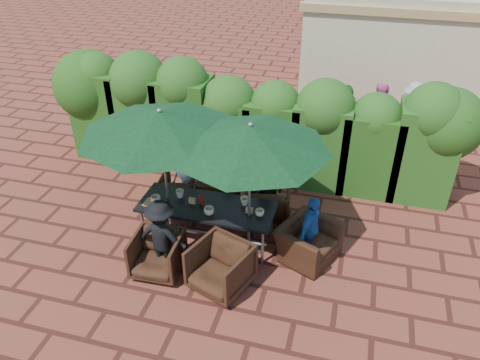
% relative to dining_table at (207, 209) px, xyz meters
% --- Properties ---
extents(ground, '(80.00, 80.00, 0.00)m').
position_rel_dining_table_xyz_m(ground, '(0.16, 0.21, -0.68)').
color(ground, maroon).
rests_on(ground, ground).
extents(dining_table, '(2.36, 0.90, 0.75)m').
position_rel_dining_table_xyz_m(dining_table, '(0.00, 0.00, 0.00)').
color(dining_table, black).
rests_on(dining_table, ground).
extents(umbrella_left, '(2.66, 2.66, 2.46)m').
position_rel_dining_table_xyz_m(umbrella_left, '(-0.74, 0.03, 1.54)').
color(umbrella_left, gray).
rests_on(umbrella_left, ground).
extents(umbrella_right, '(2.54, 2.54, 2.46)m').
position_rel_dining_table_xyz_m(umbrella_right, '(0.78, -0.07, 1.54)').
color(umbrella_right, gray).
rests_on(umbrella_right, ground).
extents(chair_far_left, '(0.83, 0.79, 0.79)m').
position_rel_dining_table_xyz_m(chair_far_left, '(-0.82, 0.85, -0.28)').
color(chair_far_left, black).
rests_on(chair_far_left, ground).
extents(chair_far_mid, '(0.95, 0.91, 0.81)m').
position_rel_dining_table_xyz_m(chair_far_mid, '(-0.10, 1.06, -0.27)').
color(chair_far_mid, black).
rests_on(chair_far_mid, ground).
extents(chair_far_right, '(0.90, 0.86, 0.83)m').
position_rel_dining_table_xyz_m(chair_far_right, '(0.91, 0.88, -0.26)').
color(chair_far_right, black).
rests_on(chair_far_right, ground).
extents(chair_near_left, '(0.80, 0.76, 0.79)m').
position_rel_dining_table_xyz_m(chair_near_left, '(-0.53, -0.99, -0.28)').
color(chair_near_left, black).
rests_on(chair_near_left, ground).
extents(chair_near_right, '(1.06, 1.02, 0.86)m').
position_rel_dining_table_xyz_m(chair_near_right, '(0.57, -1.05, -0.24)').
color(chair_near_right, black).
rests_on(chair_near_right, ground).
extents(chair_end_right, '(0.98, 1.16, 0.86)m').
position_rel_dining_table_xyz_m(chair_end_right, '(1.79, 0.03, -0.25)').
color(chair_end_right, black).
rests_on(chair_end_right, ground).
extents(adult_far_left, '(0.69, 0.52, 1.24)m').
position_rel_dining_table_xyz_m(adult_far_left, '(-0.75, 1.00, -0.05)').
color(adult_far_left, white).
rests_on(adult_far_left, ground).
extents(adult_far_mid, '(0.48, 0.40, 1.32)m').
position_rel_dining_table_xyz_m(adult_far_mid, '(0.10, 0.98, -0.02)').
color(adult_far_mid, '#1C519A').
rests_on(adult_far_mid, ground).
extents(adult_far_right, '(0.79, 0.64, 1.42)m').
position_rel_dining_table_xyz_m(adult_far_right, '(0.86, 0.87, 0.04)').
color(adult_far_right, black).
rests_on(adult_far_right, ground).
extents(adult_near_left, '(0.87, 0.44, 1.32)m').
position_rel_dining_table_xyz_m(adult_near_left, '(-0.46, -0.88, -0.01)').
color(adult_near_left, black).
rests_on(adult_near_left, ground).
extents(adult_end_right, '(0.54, 0.79, 1.22)m').
position_rel_dining_table_xyz_m(adult_end_right, '(1.81, -0.00, -0.06)').
color(adult_end_right, '#1C519A').
rests_on(adult_end_right, ground).
extents(child_left, '(0.40, 0.37, 0.91)m').
position_rel_dining_table_xyz_m(child_left, '(-0.52, 1.04, -0.22)').
color(child_left, '#D84C9E').
rests_on(child_left, ground).
extents(child_right, '(0.38, 0.35, 0.89)m').
position_rel_dining_table_xyz_m(child_right, '(0.52, 1.14, -0.23)').
color(child_right, '#774392').
rests_on(child_right, ground).
extents(pedestrian_a, '(1.52, 0.93, 1.53)m').
position_rel_dining_table_xyz_m(pedestrian_a, '(1.95, 4.33, 0.09)').
color(pedestrian_a, '#227B21').
rests_on(pedestrian_a, ground).
extents(pedestrian_b, '(0.89, 0.79, 1.58)m').
position_rel_dining_table_xyz_m(pedestrian_b, '(2.73, 4.51, 0.11)').
color(pedestrian_b, '#D84C9E').
rests_on(pedestrian_b, ground).
extents(pedestrian_c, '(1.15, 0.86, 1.63)m').
position_rel_dining_table_xyz_m(pedestrian_c, '(3.54, 4.64, 0.14)').
color(pedestrian_c, '#9998A0').
rests_on(pedestrian_c, ground).
extents(cup_a, '(0.17, 0.17, 0.14)m').
position_rel_dining_table_xyz_m(cup_a, '(-0.88, -0.15, 0.14)').
color(cup_a, beige).
rests_on(cup_a, dining_table).
extents(cup_b, '(0.15, 0.15, 0.14)m').
position_rel_dining_table_xyz_m(cup_b, '(-0.54, 0.12, 0.14)').
color(cup_b, beige).
rests_on(cup_b, dining_table).
extents(cup_c, '(0.17, 0.17, 0.14)m').
position_rel_dining_table_xyz_m(cup_c, '(0.12, -0.23, 0.14)').
color(cup_c, beige).
rests_on(cup_c, dining_table).
extents(cup_d, '(0.15, 0.15, 0.15)m').
position_rel_dining_table_xyz_m(cup_d, '(0.63, 0.20, 0.15)').
color(cup_d, beige).
rests_on(cup_d, dining_table).
extents(cup_e, '(0.15, 0.15, 0.12)m').
position_rel_dining_table_xyz_m(cup_e, '(0.95, -0.04, 0.13)').
color(cup_e, beige).
rests_on(cup_e, dining_table).
extents(ketchup_bottle, '(0.04, 0.04, 0.17)m').
position_rel_dining_table_xyz_m(ketchup_bottle, '(-0.09, -0.00, 0.16)').
color(ketchup_bottle, '#B20C0A').
rests_on(ketchup_bottle, dining_table).
extents(sauce_bottle, '(0.04, 0.04, 0.17)m').
position_rel_dining_table_xyz_m(sauce_bottle, '(-0.13, 0.03, 0.16)').
color(sauce_bottle, '#4C230C').
rests_on(sauce_bottle, dining_table).
extents(serving_tray, '(0.35, 0.25, 0.02)m').
position_rel_dining_table_xyz_m(serving_tray, '(-0.90, -0.18, 0.08)').
color(serving_tray, olive).
rests_on(serving_tray, dining_table).
extents(number_block_left, '(0.12, 0.06, 0.10)m').
position_rel_dining_table_xyz_m(number_block_left, '(-0.26, 0.00, 0.12)').
color(number_block_left, tan).
rests_on(number_block_left, dining_table).
extents(number_block_right, '(0.12, 0.06, 0.10)m').
position_rel_dining_table_xyz_m(number_block_right, '(0.76, -0.01, 0.12)').
color(number_block_right, tan).
rests_on(number_block_right, dining_table).
extents(hedge_wall, '(9.10, 1.60, 2.51)m').
position_rel_dining_table_xyz_m(hedge_wall, '(-0.05, 2.53, 0.66)').
color(hedge_wall, '#153B10').
rests_on(hedge_wall, ground).
extents(building, '(6.20, 3.08, 3.20)m').
position_rel_dining_table_xyz_m(building, '(3.66, 7.20, 0.93)').
color(building, beige).
rests_on(building, ground).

